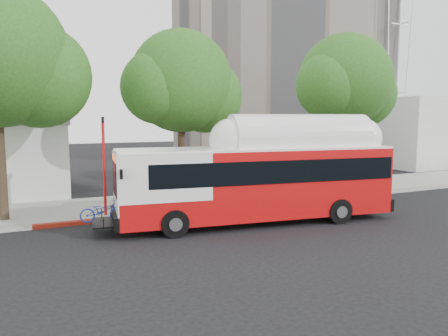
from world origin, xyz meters
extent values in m
plane|color=black|center=(0.00, 0.00, 0.00)|extent=(120.00, 120.00, 0.00)
cube|color=gray|center=(0.00, 6.50, 0.07)|extent=(60.00, 5.00, 0.15)
cube|color=gray|center=(0.00, 3.90, 0.07)|extent=(60.00, 0.30, 0.15)
cube|color=maroon|center=(-3.00, 3.90, 0.08)|extent=(10.00, 0.32, 0.16)
cylinder|color=#2D2116|center=(-9.00, 5.50, 3.04)|extent=(0.36, 0.36, 6.08)
sphere|color=#244D16|center=(-7.41, 5.70, 6.08)|extent=(4.35, 4.35, 4.35)
cylinder|color=#2D2116|center=(-1.00, 6.00, 2.72)|extent=(0.36, 0.36, 5.44)
sphere|color=#244D16|center=(-1.00, 6.00, 6.12)|extent=(5.00, 5.00, 5.00)
sphere|color=#244D16|center=(0.38, 6.20, 5.44)|extent=(3.75, 3.75, 3.75)
cylinder|color=#2D2116|center=(9.00, 5.80, 2.88)|extent=(0.36, 0.36, 5.76)
sphere|color=#244D16|center=(9.00, 5.80, 6.48)|extent=(5.40, 5.40, 5.40)
sphere|color=#244D16|center=(10.48, 6.00, 5.76)|extent=(4.05, 4.05, 4.05)
cube|color=silver|center=(30.00, 16.00, 3.00)|extent=(20.00, 12.00, 6.00)
cube|color=#B70C0D|center=(0.51, 1.01, 1.70)|extent=(11.56, 3.92, 2.74)
cube|color=black|center=(0.98, 0.95, 2.27)|extent=(10.44, 3.83, 0.90)
cube|color=white|center=(0.51, 1.01, 3.11)|extent=(11.55, 3.85, 0.09)
cube|color=white|center=(2.38, 0.76, 3.35)|extent=(6.24, 2.67, 0.52)
cube|color=black|center=(-5.62, 1.82, 0.47)|extent=(0.97, 1.78, 0.06)
imported|color=navy|center=(-5.62, 1.82, 0.93)|extent=(0.77, 1.68, 0.85)
cylinder|color=red|center=(-5.05, 4.50, 2.08)|extent=(0.12, 0.12, 4.16)
cube|color=black|center=(-5.05, 4.50, 4.27)|extent=(0.05, 0.42, 0.26)
camera|label=1|loc=(-8.29, -14.49, 4.41)|focal=35.00mm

